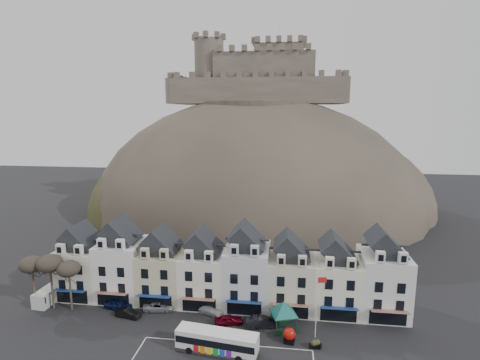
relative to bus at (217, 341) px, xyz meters
name	(u,v)px	position (x,y,z in m)	size (l,w,h in m)	color
townhouse_terrace	(227,270)	(-0.90, 12.87, 3.68)	(54.40, 9.35, 11.80)	silver
castle_hill	(259,213)	(0.21, 65.85, -1.51)	(100.00, 76.00, 68.00)	#3D362F
castle	(260,76)	(-0.54, 72.84, 38.57)	(50.20, 22.20, 22.00)	brown
tree_left_far	(32,265)	(-30.04, 7.40, 5.28)	(3.61, 3.61, 8.24)	#3B3125
tree_left_mid	(50,264)	(-27.04, 7.40, 5.62)	(3.78, 3.78, 8.64)	#3B3125
tree_left_near	(69,269)	(-24.04, 7.40, 4.94)	(3.43, 3.43, 7.84)	#3B3125
bus	(217,341)	(0.00, 0.00, 0.00)	(10.60, 3.74, 2.93)	#262628
bus_shelter	(284,308)	(8.19, 6.11, 1.66)	(6.34, 6.34, 4.22)	black
red_buoy	(289,335)	(9.01, 3.32, -0.60)	(1.61, 1.61, 1.99)	black
flagpole	(317,302)	(12.56, 4.87, 3.45)	(1.27, 0.29, 8.88)	silver
white_van	(48,296)	(-28.89, 8.90, -0.46)	(2.44, 5.17, 2.32)	silver
planter_west	(314,344)	(12.12, 2.47, -1.08)	(1.17, 0.79, 1.13)	black
planter_east	(317,344)	(12.52, 2.66, -1.09)	(1.23, 0.92, 1.11)	black
car_navy	(118,304)	(-17.04, 8.42, -0.88)	(1.74, 4.33, 1.48)	#0C143C
car_black	(128,313)	(-14.54, 6.40, -0.99)	(1.34, 3.83, 1.26)	black
car_silver	(159,306)	(-10.64, 8.90, -0.94)	(2.26, 4.83, 1.36)	#94969B
car_white	(210,310)	(-2.72, 8.90, -1.00)	(1.73, 4.25, 1.23)	silver
car_maroon	(229,320)	(0.44, 6.47, -0.93)	(1.62, 4.03, 1.37)	#570413
car_charcoal	(262,322)	(5.21, 6.40, -0.85)	(1.62, 4.65, 1.53)	black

